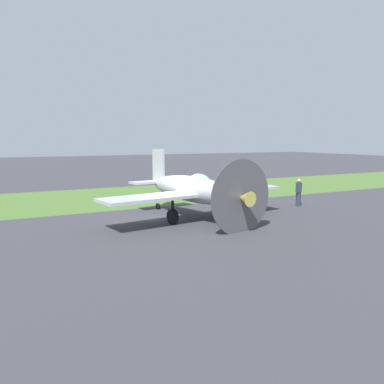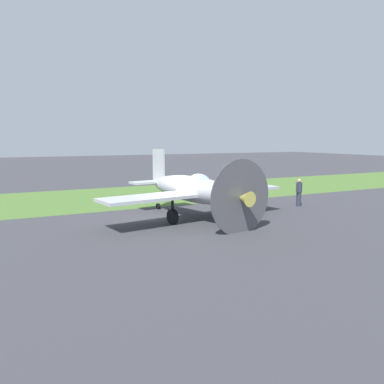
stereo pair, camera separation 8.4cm
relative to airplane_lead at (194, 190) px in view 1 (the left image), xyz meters
name	(u,v)px [view 1 (the left image)]	position (x,y,z in m)	size (l,w,h in m)	color
ground_plane	(171,219)	(1.09, -0.49, -1.59)	(160.00, 160.00, 0.00)	#38383D
grass_verge	(118,197)	(1.09, -9.86, -1.58)	(120.00, 11.00, 0.01)	#476B2D
airplane_lead	(194,190)	(0.00, 0.00, 0.00)	(10.70, 8.51, 3.79)	#B2B7BC
ground_crew_chief	(299,192)	(-7.78, -0.57, -0.67)	(0.61, 0.38, 1.73)	#2D3342
fuel_drum	(194,190)	(-4.05, -7.69, -1.14)	(0.60, 0.60, 0.90)	black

